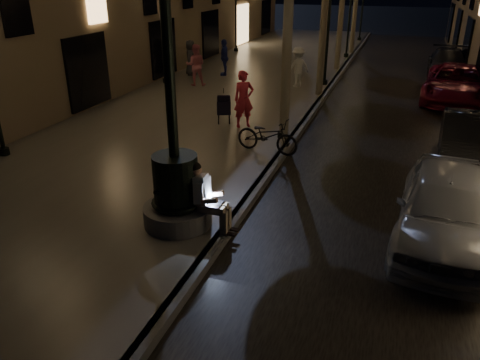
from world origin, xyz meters
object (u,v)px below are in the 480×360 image
at_px(seated_man_laptop, 205,195).
at_px(lamp_curb_b, 329,15).
at_px(pedestrian_red, 244,99).
at_px(bicycle, 267,136).
at_px(lamp_curb_c, 351,4).
at_px(pedestrian_pink, 196,65).
at_px(car_second, 469,140).
at_px(lamp_left_c, 236,2).
at_px(car_front, 446,208).
at_px(pedestrian_blue, 224,57).
at_px(fountain_lamppost, 176,178).
at_px(lamp_left_b, 162,14).
at_px(car_rear, 448,63).
at_px(car_third, 456,84).
at_px(pedestrian_dark, 191,58).
at_px(lamp_curb_a, 286,37).
at_px(pedestrian_white, 298,67).
at_px(stroller, 224,106).

xyz_separation_m(seated_man_laptop, lamp_curb_b, (0.09, 14.00, 2.30)).
bearing_deg(pedestrian_red, bicycle, -92.40).
distance_m(lamp_curb_c, pedestrian_pink, 11.69).
bearing_deg(car_second, lamp_left_c, 131.49).
distance_m(lamp_left_c, car_front, 23.78).
bearing_deg(pedestrian_blue, lamp_curb_b, 66.26).
distance_m(fountain_lamppost, pedestrian_blue, 15.14).
distance_m(lamp_left_b, car_rear, 14.58).
distance_m(fountain_lamppost, lamp_left_b, 13.75).
bearing_deg(seated_man_laptop, car_rear, 73.52).
distance_m(car_rear, pedestrian_blue, 11.48).
distance_m(car_third, pedestrian_dark, 12.22).
bearing_deg(car_front, bicycle, 149.17).
relative_size(car_third, car_rear, 1.15).
distance_m(lamp_curb_a, pedestrian_white, 7.58).
height_order(pedestrian_white, bicycle, pedestrian_white).
distance_m(lamp_left_b, pedestrian_red, 7.98).
xyz_separation_m(seated_man_laptop, pedestrian_pink, (-5.43, 11.92, 0.17)).
bearing_deg(seated_man_laptop, lamp_left_c, 107.68).
bearing_deg(bicycle, lamp_curb_b, 8.86).
bearing_deg(bicycle, lamp_left_b, 52.95).
distance_m(lamp_left_b, car_front, 15.89).
bearing_deg(lamp_curb_a, lamp_curb_c, 90.00).
bearing_deg(lamp_curb_a, lamp_left_b, 139.80).
bearing_deg(car_third, fountain_lamppost, -108.99).
xyz_separation_m(lamp_curb_a, car_third, (5.50, 7.39, -2.50)).
bearing_deg(car_second, car_front, -96.74).
relative_size(lamp_left_b, bicycle, 2.57).
distance_m(fountain_lamppost, pedestrian_pink, 12.85).
relative_size(lamp_curb_b, car_front, 1.09).
bearing_deg(bicycle, pedestrian_white, 16.16).
height_order(car_third, car_rear, car_third).
bearing_deg(lamp_curb_b, car_third, -6.30).
bearing_deg(stroller, seated_man_laptop, -93.14).
distance_m(pedestrian_red, pedestrian_blue, 8.56).
bearing_deg(fountain_lamppost, pedestrian_white, 91.76).
distance_m(lamp_curb_b, lamp_left_c, 10.70).
height_order(car_third, pedestrian_blue, pedestrian_blue).
xyz_separation_m(seated_man_laptop, car_third, (5.59, 13.39, -0.20)).
relative_size(seated_man_laptop, stroller, 1.26).
relative_size(lamp_curb_b, car_rear, 1.04).
xyz_separation_m(car_third, pedestrian_dark, (-12.20, 0.60, 0.31)).
xyz_separation_m(lamp_curb_b, pedestrian_red, (-1.50, -7.28, -2.11)).
xyz_separation_m(lamp_left_c, car_third, (12.60, -8.61, -2.50)).
bearing_deg(pedestrian_pink, car_second, 131.87).
height_order(car_rear, pedestrian_dark, pedestrian_dark).
bearing_deg(car_third, lamp_curb_c, 128.43).
bearing_deg(lamp_curb_b, car_front, -70.69).
relative_size(seated_man_laptop, bicycle, 0.76).
bearing_deg(pedestrian_red, lamp_curb_b, 42.22).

